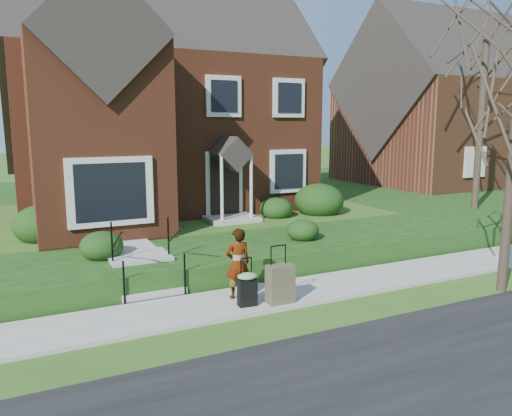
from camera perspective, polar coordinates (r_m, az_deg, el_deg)
ground at (r=11.10m, az=2.58°, el=-10.09°), size 120.00×120.00×0.00m
street at (r=7.52m, az=22.49°, el=-20.99°), size 60.00×6.00×0.01m
sidewalk at (r=11.09m, az=2.59°, el=-9.89°), size 60.00×1.60×0.08m
terrace at (r=22.27m, az=-1.79°, el=0.75°), size 44.00×20.00×0.60m
walkway at (r=14.72m, az=-15.57°, el=-2.93°), size 1.20×6.00×0.06m
main_house at (r=19.44m, az=-11.96°, el=13.93°), size 10.40×10.20×9.40m
neighbour_house at (r=29.17m, az=20.62°, el=12.01°), size 9.40×8.00×9.20m
front_steps at (r=11.76m, az=-12.68°, el=-6.75°), size 1.40×2.02×1.50m
foundation_shrubs at (r=15.37m, az=-4.55°, el=-0.24°), size 10.54×4.32×1.21m
woman at (r=10.59m, az=-2.09°, el=-6.33°), size 0.58×0.41×1.51m
suitcase_black at (r=10.23m, az=-1.00°, el=-9.05°), size 0.43×0.36×1.00m
suitcase_olive at (r=10.40m, az=2.78°, el=-8.65°), size 0.56×0.32×1.21m
tree_gap at (r=20.38m, az=25.00°, el=18.68°), size 6.65×6.65×9.50m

